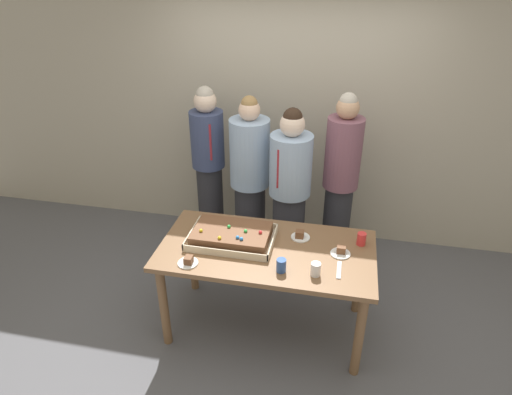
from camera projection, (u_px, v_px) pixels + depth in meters
ground_plane at (266, 325)px, 3.80m from camera, size 12.00×12.00×0.00m
interior_back_panel at (297, 99)px, 4.45m from camera, size 8.00×0.12×3.00m
party_table at (267, 259)px, 3.47m from camera, size 1.64×0.85×0.79m
sheet_cake at (232, 235)px, 3.48m from camera, size 0.66×0.44×0.13m
plated_slice_near_left at (341, 252)px, 3.34m from camera, size 0.15×0.15×0.06m
plated_slice_near_right at (188, 261)px, 3.24m from camera, size 0.15×0.15×0.06m
plated_slice_far_left at (300, 236)px, 3.53m from camera, size 0.15×0.15×0.07m
drink_cup_nearest at (281, 265)px, 3.15m from camera, size 0.07×0.07×0.10m
drink_cup_middle at (361, 239)px, 3.44m from camera, size 0.07×0.07×0.10m
drink_cup_far_end at (316, 269)px, 3.11m from camera, size 0.07×0.07×0.10m
cake_server_utensil at (339, 270)px, 3.18m from camera, size 0.03×0.20×0.01m
person_serving_front at (340, 183)px, 4.10m from camera, size 0.32×0.32×1.76m
person_green_shirt_behind at (250, 181)px, 4.27m from camera, size 0.37×0.37×1.69m
person_striped_tie_right at (209, 167)px, 4.45m from camera, size 0.32×0.32×1.71m
person_far_right_suit at (290, 194)px, 4.05m from camera, size 0.37×0.37×1.66m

